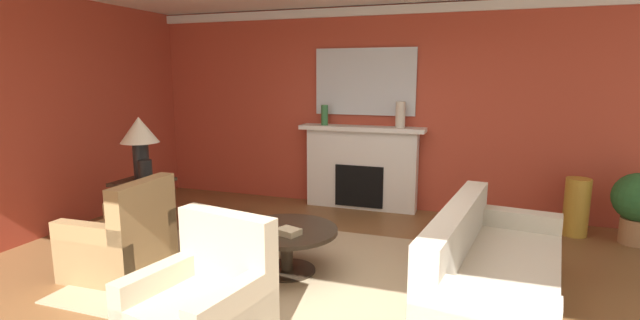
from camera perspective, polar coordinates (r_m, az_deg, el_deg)
ground_plane at (r=4.43m, az=0.82°, el=-15.39°), size 9.51×9.51×0.00m
wall_fireplace at (r=6.80m, az=8.61°, el=6.16°), size 7.91×0.12×2.88m
wall_window at (r=6.46m, az=-31.33°, el=4.55°), size 0.12×6.24×2.88m
crown_moulding at (r=6.76m, az=8.80°, el=17.68°), size 7.91×0.08×0.12m
area_rug at (r=4.76m, az=-4.04°, el=-13.43°), size 3.57×2.62×0.01m
fireplace at (r=6.79m, az=5.08°, el=-1.18°), size 1.80×0.35×1.20m
mantel_mirror at (r=6.77m, az=5.51°, el=9.50°), size 1.46×0.04×0.95m
sofa at (r=4.18m, az=20.24°, el=-13.23°), size 1.18×2.20×0.85m
armchair_near_window at (r=5.01m, az=-23.08°, el=-9.36°), size 0.82×0.82×0.95m
armchair_facing_fireplace at (r=3.49m, az=-14.17°, el=-17.55°), size 0.94×0.94×0.95m
coffee_table at (r=4.64m, az=-4.09°, el=-9.71°), size 1.00×1.00×0.45m
side_table at (r=5.95m, az=-20.69°, el=-5.16°), size 0.56×0.56×0.70m
table_lamp at (r=5.80m, az=-21.20°, el=2.73°), size 0.44×0.44×0.75m
vase_mantel_right at (r=6.51m, az=9.80°, el=5.46°), size 0.13×0.13×0.36m
vase_on_side_table at (r=5.67m, az=-20.57°, el=-1.37°), size 0.16×0.16×0.27m
vase_mantel_left at (r=6.79m, az=0.56°, el=5.52°), size 0.10×0.10×0.29m
vase_tall_corner at (r=6.45m, az=28.86°, el=-5.06°), size 0.29×0.29×0.71m
book_red_cover at (r=4.42m, az=-3.87°, el=-8.74°), size 0.25×0.22×0.06m
potted_plant at (r=6.45m, az=34.38°, el=-4.31°), size 0.56×0.56×0.83m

